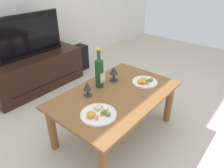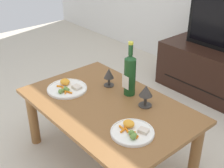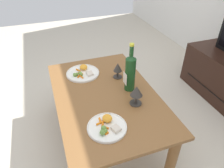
{
  "view_description": "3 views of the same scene",
  "coord_description": "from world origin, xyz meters",
  "px_view_note": "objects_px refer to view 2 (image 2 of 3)",
  "views": [
    {
      "loc": [
        -1.21,
        -0.96,
        1.42
      ],
      "look_at": [
        0.02,
        0.06,
        0.52
      ],
      "focal_mm": 32.97,
      "sensor_mm": 36.0,
      "label": 1
    },
    {
      "loc": [
        1.25,
        -1.04,
        1.47
      ],
      "look_at": [
        -0.03,
        0.06,
        0.57
      ],
      "focal_mm": 47.68,
      "sensor_mm": 36.0,
      "label": 2
    },
    {
      "loc": [
        1.17,
        -0.36,
        1.41
      ],
      "look_at": [
        0.02,
        0.04,
        0.55
      ],
      "focal_mm": 33.58,
      "sensor_mm": 36.0,
      "label": 3
    }
  ],
  "objects_px": {
    "wine_bottle": "(129,73)",
    "dinner_plate_right": "(132,131)",
    "dining_table": "(108,114)",
    "tv_stand": "(222,75)",
    "goblet_left": "(109,75)",
    "goblet_right": "(146,92)",
    "dinner_plate_left": "(67,88)"
  },
  "relations": [
    {
      "from": "dining_table",
      "to": "dinner_plate_left",
      "type": "bearing_deg",
      "value": -163.8
    },
    {
      "from": "tv_stand",
      "to": "goblet_right",
      "type": "relative_size",
      "value": 8.26
    },
    {
      "from": "goblet_left",
      "to": "goblet_right",
      "type": "bearing_deg",
      "value": 0.0
    },
    {
      "from": "goblet_right",
      "to": "dinner_plate_left",
      "type": "bearing_deg",
      "value": -152.54
    },
    {
      "from": "goblet_right",
      "to": "goblet_left",
      "type": "bearing_deg",
      "value": 180.0
    },
    {
      "from": "tv_stand",
      "to": "goblet_left",
      "type": "relative_size",
      "value": 9.02
    },
    {
      "from": "dining_table",
      "to": "tv_stand",
      "type": "relative_size",
      "value": 0.94
    },
    {
      "from": "dining_table",
      "to": "wine_bottle",
      "type": "height_order",
      "value": "wine_bottle"
    },
    {
      "from": "wine_bottle",
      "to": "goblet_right",
      "type": "relative_size",
      "value": 2.57
    },
    {
      "from": "tv_stand",
      "to": "wine_bottle",
      "type": "height_order",
      "value": "wine_bottle"
    },
    {
      "from": "dining_table",
      "to": "goblet_left",
      "type": "distance_m",
      "value": 0.3
    },
    {
      "from": "wine_bottle",
      "to": "goblet_right",
      "type": "bearing_deg",
      "value": -8.6
    },
    {
      "from": "tv_stand",
      "to": "wine_bottle",
      "type": "relative_size",
      "value": 3.22
    },
    {
      "from": "wine_bottle",
      "to": "dinner_plate_left",
      "type": "height_order",
      "value": "wine_bottle"
    },
    {
      "from": "goblet_left",
      "to": "goblet_right",
      "type": "height_order",
      "value": "goblet_right"
    },
    {
      "from": "goblet_right",
      "to": "wine_bottle",
      "type": "bearing_deg",
      "value": 171.4
    },
    {
      "from": "wine_bottle",
      "to": "dinner_plate_right",
      "type": "relative_size",
      "value": 1.53
    },
    {
      "from": "tv_stand",
      "to": "dinner_plate_right",
      "type": "xyz_separation_m",
      "value": [
        0.29,
        -1.47,
        0.24
      ]
    },
    {
      "from": "dining_table",
      "to": "wine_bottle",
      "type": "relative_size",
      "value": 3.03
    },
    {
      "from": "goblet_left",
      "to": "dinner_plate_left",
      "type": "height_order",
      "value": "goblet_left"
    },
    {
      "from": "dinner_plate_left",
      "to": "dinner_plate_right",
      "type": "distance_m",
      "value": 0.65
    },
    {
      "from": "goblet_left",
      "to": "wine_bottle",
      "type": "bearing_deg",
      "value": 8.6
    },
    {
      "from": "dining_table",
      "to": "wine_bottle",
      "type": "bearing_deg",
      "value": 91.35
    },
    {
      "from": "dinner_plate_right",
      "to": "tv_stand",
      "type": "bearing_deg",
      "value": 101.31
    },
    {
      "from": "dining_table",
      "to": "dinner_plate_left",
      "type": "distance_m",
      "value": 0.35
    },
    {
      "from": "dinner_plate_left",
      "to": "dinner_plate_right",
      "type": "height_order",
      "value": "dinner_plate_left"
    },
    {
      "from": "wine_bottle",
      "to": "dinner_plate_left",
      "type": "xyz_separation_m",
      "value": [
        -0.32,
        -0.29,
        -0.14
      ]
    },
    {
      "from": "wine_bottle",
      "to": "dinner_plate_right",
      "type": "bearing_deg",
      "value": -41.15
    },
    {
      "from": "dining_table",
      "to": "goblet_right",
      "type": "bearing_deg",
      "value": 43.62
    },
    {
      "from": "dinner_plate_right",
      "to": "goblet_left",
      "type": "bearing_deg",
      "value": 152.79
    },
    {
      "from": "tv_stand",
      "to": "dinner_plate_right",
      "type": "distance_m",
      "value": 1.52
    },
    {
      "from": "goblet_right",
      "to": "dinner_plate_right",
      "type": "bearing_deg",
      "value": -59.89
    }
  ]
}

